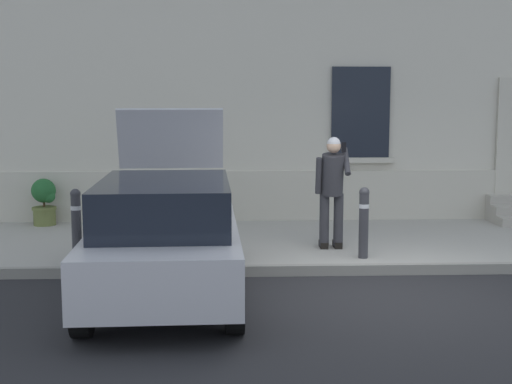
{
  "coord_description": "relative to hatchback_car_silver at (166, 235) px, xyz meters",
  "views": [
    {
      "loc": [
        -1.91,
        -8.74,
        2.5
      ],
      "look_at": [
        -1.49,
        1.6,
        1.1
      ],
      "focal_mm": 49.72,
      "sensor_mm": 36.0,
      "label": 1
    }
  ],
  "objects": [
    {
      "name": "building_facade",
      "position": [
        2.68,
        5.41,
        2.93
      ],
      "size": [
        24.0,
        1.52,
        7.5
      ],
      "color": "beige",
      "rests_on": "ground"
    },
    {
      "name": "person_on_phone",
      "position": [
        2.37,
        2.09,
        0.35
      ],
      "size": [
        0.51,
        0.51,
        1.74
      ],
      "rotation": [
        0.0,
        0.0,
        -0.25
      ],
      "color": "#2D2D33",
      "rests_on": "sidewalk"
    },
    {
      "name": "planter_charcoal",
      "position": [
        -0.04,
        3.97,
        -0.19
      ],
      "size": [
        0.44,
        0.44,
        0.86
      ],
      "color": "#2D2D30",
      "rests_on": "sidewalk"
    },
    {
      "name": "ground_plane",
      "position": [
        2.68,
        0.12,
        -0.8
      ],
      "size": [
        80.0,
        80.0,
        0.0
      ],
      "primitive_type": "plane",
      "color": "#232326"
    },
    {
      "name": "bollard_far_left",
      "position": [
        -1.4,
        1.47,
        -0.09
      ],
      "size": [
        0.15,
        0.15,
        1.04
      ],
      "color": "#333338",
      "rests_on": "sidewalk"
    },
    {
      "name": "hatchback_car_silver",
      "position": [
        0.0,
        0.0,
        0.0
      ],
      "size": [
        1.88,
        4.11,
        2.34
      ],
      "color": "#B7B7BF",
      "rests_on": "ground"
    },
    {
      "name": "sidewalk",
      "position": [
        2.68,
        2.92,
        -0.72
      ],
      "size": [
        24.0,
        3.6,
        0.15
      ],
      "primitive_type": "cube",
      "color": "#99968E",
      "rests_on": "ground"
    },
    {
      "name": "curb_edge",
      "position": [
        2.68,
        1.06,
        -0.72
      ],
      "size": [
        24.0,
        0.12,
        0.15
      ],
      "primitive_type": "cube",
      "color": "gray",
      "rests_on": "ground"
    },
    {
      "name": "bollard_near_person",
      "position": [
        2.75,
        1.47,
        -0.09
      ],
      "size": [
        0.15,
        0.15,
        1.04
      ],
      "color": "#333338",
      "rests_on": "sidewalk"
    },
    {
      "name": "planter_olive",
      "position": [
        -2.59,
        4.35,
        -0.19
      ],
      "size": [
        0.44,
        0.44,
        0.86
      ],
      "color": "#606B38",
      "rests_on": "sidewalk"
    }
  ]
}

